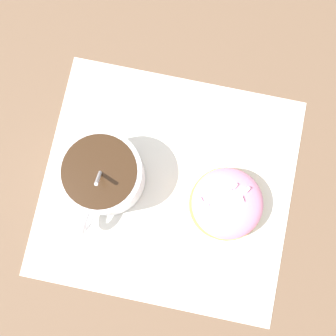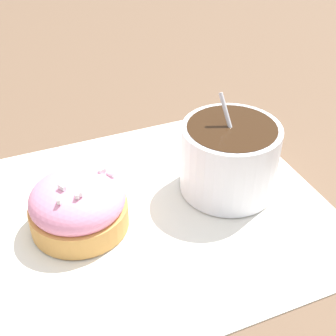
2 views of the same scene
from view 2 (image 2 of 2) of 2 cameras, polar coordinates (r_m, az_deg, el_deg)
The scene contains 4 objects.
ground_plane at distance 0.45m, azimuth -1.06°, elevation -5.25°, with size 3.00×3.00×0.00m, color brown.
paper_napkin at distance 0.45m, azimuth -1.06°, elevation -5.11°, with size 0.32×0.30×0.00m.
coffee_cup at distance 0.46m, azimuth 7.45°, elevation 1.62°, with size 0.09×0.12×0.10m.
frosted_pastry at distance 0.42m, azimuth -10.91°, elevation -4.47°, with size 0.09×0.09×0.05m.
Camera 2 is at (0.12, 0.32, 0.30)m, focal length 50.00 mm.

